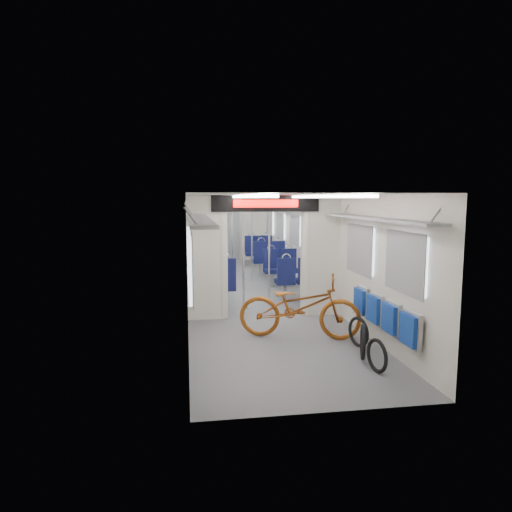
# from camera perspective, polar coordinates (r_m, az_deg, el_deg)

# --- Properties ---
(carriage) EXTENTS (12.00, 12.02, 2.31)m
(carriage) POSITION_cam_1_polar(r_m,az_deg,el_deg) (10.26, -0.56, 3.07)
(carriage) COLOR #515456
(carriage) RESTS_ON ground
(bicycle) EXTENTS (2.08, 1.25, 1.03)m
(bicycle) POSITION_cam_1_polar(r_m,az_deg,el_deg) (7.41, 5.46, -6.31)
(bicycle) COLOR #914A15
(bicycle) RESTS_ON ground
(flip_bench) EXTENTS (0.12, 2.07, 0.47)m
(flip_bench) POSITION_cam_1_polar(r_m,az_deg,el_deg) (6.93, 15.59, -6.95)
(flip_bench) COLOR gray
(flip_bench) RESTS_ON carriage
(bike_hoop_a) EXTENTS (0.13, 0.45, 0.45)m
(bike_hoop_a) POSITION_cam_1_polar(r_m,az_deg,el_deg) (6.23, 14.87, -12.17)
(bike_hoop_a) COLOR black
(bike_hoop_a) RESTS_ON ground
(bike_hoop_b) EXTENTS (0.21, 0.50, 0.51)m
(bike_hoop_b) POSITION_cam_1_polar(r_m,az_deg,el_deg) (6.66, 13.20, -10.57)
(bike_hoop_b) COLOR black
(bike_hoop_b) RESTS_ON ground
(bike_hoop_c) EXTENTS (0.19, 0.46, 0.47)m
(bike_hoop_c) POSITION_cam_1_polar(r_m,az_deg,el_deg) (7.18, 12.68, -9.43)
(bike_hoop_c) COLOR black
(bike_hoop_c) RESTS_ON ground
(seat_bay_near_left) EXTENTS (0.95, 2.24, 1.15)m
(seat_bay_near_left) POSITION_cam_1_polar(r_m,az_deg,el_deg) (10.40, -5.76, -2.11)
(seat_bay_near_left) COLOR #0D123D
(seat_bay_near_left) RESTS_ON ground
(seat_bay_near_right) EXTENTS (0.88, 1.91, 1.05)m
(seat_bay_near_right) POSITION_cam_1_polar(r_m,az_deg,el_deg) (10.97, 3.96, -1.83)
(seat_bay_near_right) COLOR #0D123D
(seat_bay_near_right) RESTS_ON ground
(seat_bay_far_left) EXTENTS (0.92, 2.13, 1.12)m
(seat_bay_far_left) POSITION_cam_1_polar(r_m,az_deg,el_deg) (13.66, -6.48, 0.06)
(seat_bay_far_left) COLOR #0D123D
(seat_bay_far_left) RESTS_ON ground
(seat_bay_far_right) EXTENTS (0.92, 2.13, 1.12)m
(seat_bay_far_right) POSITION_cam_1_polar(r_m,az_deg,el_deg) (14.33, 0.93, 0.44)
(seat_bay_far_right) COLOR #0D123D
(seat_bay_far_right) RESTS_ON ground
(stanchion_near_left) EXTENTS (0.04, 0.04, 2.30)m
(stanchion_near_left) POSITION_cam_1_polar(r_m,az_deg,el_deg) (8.93, -1.57, 0.19)
(stanchion_near_left) COLOR silver
(stanchion_near_left) RESTS_ON ground
(stanchion_near_right) EXTENTS (0.04, 0.04, 2.30)m
(stanchion_near_right) POSITION_cam_1_polar(r_m,az_deg,el_deg) (9.42, 1.66, 0.55)
(stanchion_near_right) COLOR silver
(stanchion_near_right) RESTS_ON ground
(stanchion_far_left) EXTENTS (0.04, 0.04, 2.30)m
(stanchion_far_left) POSITION_cam_1_polar(r_m,az_deg,el_deg) (12.23, -3.03, 2.08)
(stanchion_far_left) COLOR silver
(stanchion_far_left) RESTS_ON ground
(stanchion_far_right) EXTENTS (0.04, 0.04, 2.30)m
(stanchion_far_right) POSITION_cam_1_polar(r_m,az_deg,el_deg) (12.26, -0.53, 2.11)
(stanchion_far_right) COLOR silver
(stanchion_far_right) RESTS_ON ground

